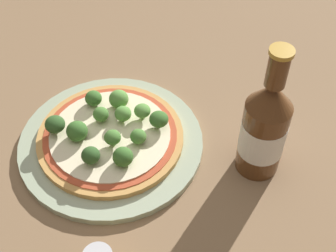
{
  "coord_description": "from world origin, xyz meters",
  "views": [
    {
      "loc": [
        0.44,
        -0.25,
        0.57
      ],
      "look_at": [
        0.08,
        0.04,
        0.06
      ],
      "focal_mm": 50.0,
      "sensor_mm": 36.0,
      "label": 1
    }
  ],
  "objects": [
    {
      "name": "broccoli_floret_1",
      "position": [
        -0.03,
        0.03,
        0.04
      ],
      "size": [
        0.03,
        0.03,
        0.03
      ],
      "color": "#7A9E5B",
      "rests_on": "pizza"
    },
    {
      "name": "broccoli_floret_6",
      "position": [
        0.03,
        -0.02,
        0.04
      ],
      "size": [
        0.03,
        0.03,
        0.03
      ],
      "color": "#7A9E5B",
      "rests_on": "pizza"
    },
    {
      "name": "broccoli_floret_0",
      "position": [
        -0.02,
        -0.01,
        0.04
      ],
      "size": [
        0.02,
        0.02,
        0.03
      ],
      "color": "#7A9E5B",
      "rests_on": "pizza"
    },
    {
      "name": "broccoli_floret_11",
      "position": [
        -0.05,
        -0.08,
        0.04
      ],
      "size": [
        0.03,
        0.03,
        0.03
      ],
      "color": "#7A9E5B",
      "rests_on": "pizza"
    },
    {
      "name": "broccoli_floret_3",
      "position": [
        0.01,
        0.04,
        0.04
      ],
      "size": [
        0.03,
        0.03,
        0.03
      ],
      "color": "#7A9E5B",
      "rests_on": "pizza"
    },
    {
      "name": "broccoli_floret_4",
      "position": [
        0.04,
        -0.07,
        0.04
      ],
      "size": [
        0.03,
        0.03,
        0.03
      ],
      "color": "#7A9E5B",
      "rests_on": "pizza"
    },
    {
      "name": "plate",
      "position": [
        0.01,
        -0.02,
        0.01
      ],
      "size": [
        0.29,
        0.29,
        0.01
      ],
      "color": "#A3B293",
      "rests_on": "ground_plane"
    },
    {
      "name": "broccoli_floret_7",
      "position": [
        0.07,
        -0.03,
        0.04
      ],
      "size": [
        0.03,
        0.03,
        0.03
      ],
      "color": "#7A9E5B",
      "rests_on": "pizza"
    },
    {
      "name": "broccoli_floret_10",
      "position": [
        -0.06,
        0.0,
        0.04
      ],
      "size": [
        0.03,
        0.03,
        0.03
      ],
      "color": "#7A9E5B",
      "rests_on": "pizza"
    },
    {
      "name": "broccoli_floret_5",
      "position": [
        0.05,
        0.05,
        0.04
      ],
      "size": [
        0.03,
        0.03,
        0.03
      ],
      "color": "#7A9E5B",
      "rests_on": "pizza"
    },
    {
      "name": "ground_plane",
      "position": [
        0.0,
        0.0,
        0.0
      ],
      "size": [
        3.0,
        3.0,
        0.0
      ],
      "primitive_type": "plane",
      "color": "#846647"
    },
    {
      "name": "broccoli_floret_8",
      "position": [
        0.05,
        0.01,
        0.04
      ],
      "size": [
        0.02,
        0.02,
        0.02
      ],
      "color": "#7A9E5B",
      "rests_on": "pizza"
    },
    {
      "name": "beer_bottle",
      "position": [
        0.18,
        0.13,
        0.08
      ],
      "size": [
        0.07,
        0.07,
        0.22
      ],
      "color": "#563319",
      "rests_on": "ground_plane"
    },
    {
      "name": "broccoli_floret_2",
      "position": [
        -0.01,
        -0.06,
        0.04
      ],
      "size": [
        0.03,
        0.03,
        0.03
      ],
      "color": "#7A9E5B",
      "rests_on": "pizza"
    },
    {
      "name": "pizza",
      "position": [
        0.01,
        -0.02,
        0.02
      ],
      "size": [
        0.23,
        0.23,
        0.01
      ],
      "color": "tan",
      "rests_on": "plate"
    },
    {
      "name": "broccoli_floret_9",
      "position": [
        0.0,
        0.02,
        0.04
      ],
      "size": [
        0.03,
        0.03,
        0.03
      ],
      "color": "#7A9E5B",
      "rests_on": "pizza"
    }
  ]
}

